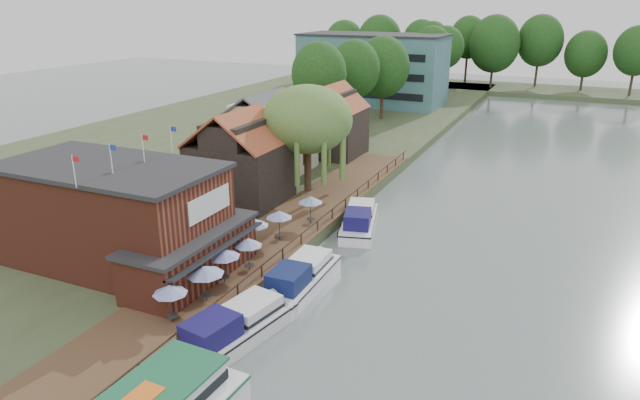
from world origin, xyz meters
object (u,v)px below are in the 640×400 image
at_px(willow, 308,140).
at_px(hotel_block, 373,69).
at_px(umbrella_6, 310,210).
at_px(umbrella_1, 206,284).
at_px(cottage_b, 265,132).
at_px(cruiser_2, 359,217).
at_px(cruiser_1, 301,274).
at_px(cottage_a, 240,157).
at_px(umbrella_3, 249,254).
at_px(pub, 135,218).
at_px(umbrella_4, 254,234).
at_px(umbrella_0, 171,303).
at_px(cottage_c, 332,120).
at_px(umbrella_2, 224,265).
at_px(cruiser_0, 235,324).
at_px(umbrella_5, 279,225).

bearing_deg(willow, hotel_block, 102.71).
bearing_deg(umbrella_6, umbrella_1, -91.02).
xyz_separation_m(cottage_b, cruiser_2, (14.73, -9.80, -4.11)).
relative_size(cruiser_1, cruiser_2, 1.01).
bearing_deg(cruiser_1, willow, 112.99).
height_order(cottage_a, umbrella_3, cottage_a).
bearing_deg(hotel_block, cruiser_1, -74.35).
xyz_separation_m(cruiser_1, cruiser_2, (-0.21, 11.83, -0.02)).
xyz_separation_m(umbrella_1, umbrella_6, (0.26, 14.51, 0.00)).
bearing_deg(pub, cottage_a, 93.81).
xyz_separation_m(umbrella_3, umbrella_6, (0.09, 9.71, 0.00)).
bearing_deg(umbrella_4, cottage_a, 126.88).
distance_m(umbrella_0, umbrella_6, 17.37).
bearing_deg(umbrella_4, cruiser_1, -26.33).
bearing_deg(umbrella_0, umbrella_1, 82.63).
bearing_deg(cruiser_2, umbrella_3, -120.07).
height_order(cottage_c, willow, willow).
relative_size(hotel_block, umbrella_1, 10.54).
height_order(umbrella_0, cruiser_2, umbrella_0).
relative_size(umbrella_1, umbrella_2, 1.01).
bearing_deg(cottage_b, willow, -33.69).
height_order(cottage_c, umbrella_0, cottage_c).
bearing_deg(cruiser_0, cottage_a, 131.24).
bearing_deg(cruiser_0, cottage_c, 115.57).
bearing_deg(umbrella_6, pub, -121.28).
relative_size(willow, umbrella_4, 4.39).
bearing_deg(cruiser_0, umbrella_3, 124.87).
relative_size(cottage_a, cruiser_0, 0.88).
bearing_deg(pub, umbrella_6, 58.72).
bearing_deg(umbrella_4, umbrella_1, -80.41).
xyz_separation_m(cottage_c, umbrella_2, (6.80, -33.63, -2.96)).
relative_size(umbrella_2, cruiser_2, 0.25).
distance_m(cottage_a, umbrella_3, 15.27).
height_order(cottage_a, umbrella_4, cottage_a).
relative_size(cottage_a, umbrella_5, 3.62).
relative_size(umbrella_6, cruiser_0, 0.24).
bearing_deg(umbrella_4, umbrella_5, 67.77).
bearing_deg(cruiser_0, umbrella_5, 116.89).
bearing_deg(cottage_a, umbrella_6, -17.84).
distance_m(pub, umbrella_2, 7.21).
distance_m(willow, umbrella_4, 14.81).
xyz_separation_m(pub, umbrella_6, (7.46, 12.28, -2.36)).
relative_size(pub, hotel_block, 0.79).
height_order(cottage_b, umbrella_4, cottage_b).
bearing_deg(cruiser_2, umbrella_2, -120.00).
bearing_deg(umbrella_0, cottage_a, 111.30).
distance_m(umbrella_3, umbrella_6, 9.71).
relative_size(pub, cruiser_0, 2.04).
distance_m(umbrella_2, umbrella_4, 5.62).
distance_m(hotel_block, cottage_a, 56.47).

